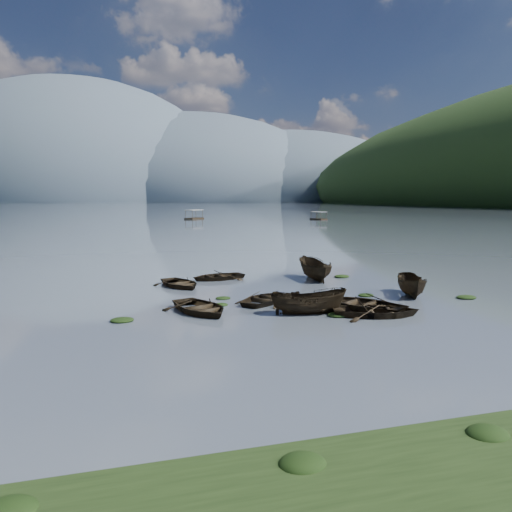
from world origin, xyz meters
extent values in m
plane|color=#555D6A|center=(0.00, 0.00, 0.00)|extent=(2400.00, 2400.00, 0.00)
ellipsoid|color=#475666|center=(-60.00, 900.00, 0.00)|extent=(520.00, 520.00, 340.00)
ellipsoid|color=#475666|center=(140.00, 900.00, 0.00)|extent=(520.00, 520.00, 260.00)
ellipsoid|color=#475666|center=(320.00, 900.00, 0.00)|extent=(520.00, 520.00, 220.00)
imported|color=black|center=(-5.44, 4.18, 0.00)|extent=(4.42, 5.24, 0.93)
imported|color=black|center=(-1.27, 5.63, 0.00)|extent=(4.79, 4.71, 0.81)
imported|color=black|center=(0.01, 2.20, 0.00)|extent=(4.28, 2.29, 1.57)
imported|color=black|center=(3.28, 2.42, 0.00)|extent=(5.54, 5.97, 1.01)
imported|color=black|center=(3.22, 0.82, 0.00)|extent=(5.27, 4.50, 0.92)
imported|color=black|center=(8.15, 4.99, 0.00)|extent=(3.04, 4.38, 1.58)
imported|color=black|center=(-5.39, 12.33, 0.00)|extent=(4.10, 4.86, 0.86)
imported|color=black|center=(-2.21, 14.68, 0.00)|extent=(4.63, 3.77, 0.84)
imported|color=black|center=(4.71, 12.50, 0.00)|extent=(2.02, 4.75, 1.80)
ellipsoid|color=black|center=(-9.51, 3.33, 0.00)|extent=(1.17, 0.96, 0.26)
ellipsoid|color=black|center=(-3.45, 7.37, 0.00)|extent=(0.92, 0.74, 0.20)
ellipsoid|color=black|center=(1.36, 1.29, 0.00)|extent=(1.25, 1.00, 0.27)
ellipsoid|color=black|center=(5.34, 5.72, 0.00)|extent=(0.98, 0.83, 0.22)
ellipsoid|color=black|center=(10.86, 3.30, 0.00)|extent=(1.24, 0.99, 0.26)
ellipsoid|color=black|center=(-5.44, 7.09, 0.00)|extent=(1.00, 0.81, 0.21)
ellipsoid|color=black|center=(-4.01, 5.62, 0.00)|extent=(0.90, 0.75, 0.19)
ellipsoid|color=black|center=(7.19, 12.88, 0.00)|extent=(1.20, 0.96, 0.26)
camera|label=1|loc=(-9.98, -21.81, 6.10)|focal=35.00mm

